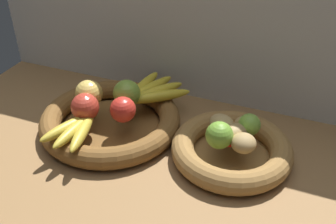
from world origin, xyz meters
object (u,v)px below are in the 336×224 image
object	(u,v)px
potato_large	(233,133)
chili_pepper	(237,145)
apple_red_right	(123,110)
lime_far	(249,125)
apple_green_back	(127,93)
potato_oblong	(222,124)
potato_small	(243,143)
apple_red_front	(85,107)
fruit_bowl_left	(111,120)
lime_near	(219,136)
fruit_bowl_right	(231,149)
banana_bunch_back	(151,91)
potato_back	(245,125)
apple_golden_left	(89,94)
banana_bunch_front	(75,129)

from	to	relation	value
potato_large	chili_pepper	bearing A→B (deg)	-60.91
apple_red_right	lime_far	xyz separation A→B (cm)	(31.73, 6.34, -0.61)
apple_green_back	potato_oblong	distance (cm)	27.64
potato_large	potato_small	xyz separation A→B (cm)	(3.20, -3.20, 0.14)
apple_red_front	fruit_bowl_left	bearing A→B (deg)	53.60
potato_large	chili_pepper	distance (cm)	3.51
apple_red_front	lime_near	size ratio (longest dim) A/B	1.11
fruit_bowl_right	apple_red_right	xyz separation A→B (cm)	(-28.71, -2.46, 6.46)
apple_red_front	potato_small	distance (cm)	41.49
banana_bunch_back	potato_oblong	size ratio (longest dim) A/B	2.73
apple_green_back	potato_oblong	world-z (taller)	apple_green_back
potato_small	potato_back	bearing A→B (deg)	98.97
apple_red_right	apple_green_back	size ratio (longest dim) A/B	0.90
potato_small	lime_near	bearing A→B (deg)	-173.33
apple_red_right	lime_far	distance (cm)	32.36
apple_green_back	potato_back	world-z (taller)	apple_green_back
potato_small	apple_green_back	bearing A→B (deg)	167.18
fruit_bowl_right	lime_far	size ratio (longest dim) A/B	5.41
apple_golden_left	potato_large	size ratio (longest dim) A/B	1.05
fruit_bowl_left	potato_large	bearing A→B (deg)	0.00
apple_golden_left	banana_bunch_front	distance (cm)	13.59
banana_bunch_front	apple_red_front	bearing A→B (deg)	98.20
potato_small	banana_bunch_back	bearing A→B (deg)	153.85
apple_golden_left	apple_green_back	bearing A→B (deg)	22.24
banana_bunch_front	chili_pepper	size ratio (longest dim) A/B	1.70
banana_bunch_back	lime_far	xyz separation A→B (cm)	(30.04, -7.76, 1.29)
potato_oblong	fruit_bowl_right	bearing A→B (deg)	-37.87
apple_golden_left	lime_far	xyz separation A→B (cm)	(43.70, 3.17, -1.00)
chili_pepper	apple_green_back	bearing A→B (deg)	153.53
apple_red_front	potato_large	size ratio (longest dim) A/B	1.02
banana_bunch_front	banana_bunch_back	bearing A→B (deg)	66.86
banana_bunch_front	potato_small	distance (cm)	41.42
banana_bunch_front	potato_large	size ratio (longest dim) A/B	2.37
banana_bunch_back	potato_oblong	world-z (taller)	potato_oblong
potato_oblong	lime_near	distance (cm)	6.86
apple_green_back	chili_pepper	world-z (taller)	apple_green_back
fruit_bowl_right	lime_far	xyz separation A→B (cm)	(3.01, 3.87, 5.86)
fruit_bowl_right	apple_golden_left	distance (cm)	41.27
fruit_bowl_left	potato_small	xyz separation A→B (cm)	(37.44, -3.20, 5.33)
apple_green_back	lime_far	world-z (taller)	apple_green_back
fruit_bowl_left	chili_pepper	distance (cm)	36.21
apple_green_back	banana_bunch_front	bearing A→B (deg)	-109.90
fruit_bowl_left	potato_oblong	bearing A→B (deg)	5.22
lime_far	apple_golden_left	bearing A→B (deg)	-175.85
apple_red_right	potato_back	size ratio (longest dim) A/B	1.08
apple_golden_left	potato_small	size ratio (longest dim) A/B	1.26
apple_red_right	apple_green_back	distance (cm)	7.48
fruit_bowl_right	banana_bunch_back	size ratio (longest dim) A/B	1.54
apple_red_right	potato_back	bearing A→B (deg)	12.59
potato_large	lime_far	distance (cm)	4.96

